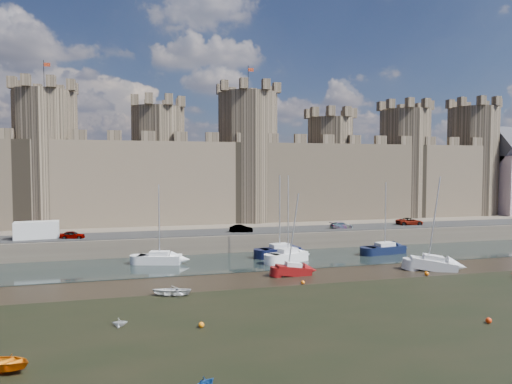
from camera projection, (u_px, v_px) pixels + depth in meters
ground at (364, 318)px, 36.66m from camera, size 160.00×160.00×0.00m
seaweed_patch at (407, 346)px, 30.86m from camera, size 70.00×34.00×0.01m
water_channel at (276, 260)px, 59.86m from camera, size 160.00×12.00×0.08m
quay at (225, 220)px, 94.60m from camera, size 160.00×60.00×2.50m
road at (257, 231)px, 69.39m from camera, size 160.00×7.00×0.10m
castle at (234, 170)px, 82.29m from camera, size 108.50×11.00×29.00m
car_0 at (72, 235)px, 61.53m from camera, size 3.38×1.81×1.09m
car_1 at (241, 229)px, 67.58m from camera, size 3.69×2.01×1.15m
car_2 at (341, 225)px, 71.99m from camera, size 3.75×1.65×1.07m
car_3 at (410, 222)px, 76.34m from camera, size 4.60×2.42×1.23m
van at (37, 230)px, 61.15m from camera, size 5.75×2.88×2.41m
sailboat_0 at (159, 258)px, 57.06m from camera, size 5.68×3.36×9.96m
sailboat_1 at (280, 251)px, 61.82m from camera, size 5.81×3.16×11.02m
sailboat_2 at (288, 256)px, 58.32m from camera, size 5.50×3.62×11.07m
sailboat_3 at (385, 249)px, 63.88m from camera, size 5.98×3.04×10.02m
sailboat_4 at (293, 269)px, 51.25m from camera, size 3.98×1.59×9.27m
sailboat_5 at (433, 264)px, 53.85m from camera, size 5.53×3.95×11.13m
dinghy_0 at (5, 365)px, 27.05m from camera, size 4.58×4.35×0.77m
dinghy_1 at (205, 384)px, 24.59m from camera, size 2.13×2.13×0.85m
dinghy_3 at (120, 322)px, 34.71m from camera, size 1.52×1.41×0.65m
dinghy_6 at (171, 291)px, 43.24m from camera, size 4.14×3.33×0.76m
buoy_1 at (303, 282)px, 47.33m from camera, size 0.39×0.39×0.39m
buoy_2 at (489, 321)px, 35.38m from camera, size 0.46×0.46×0.46m
buoy_3 at (427, 274)px, 51.07m from camera, size 0.48×0.48×0.48m
buoy_4 at (201, 325)px, 34.42m from camera, size 0.45×0.45×0.45m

